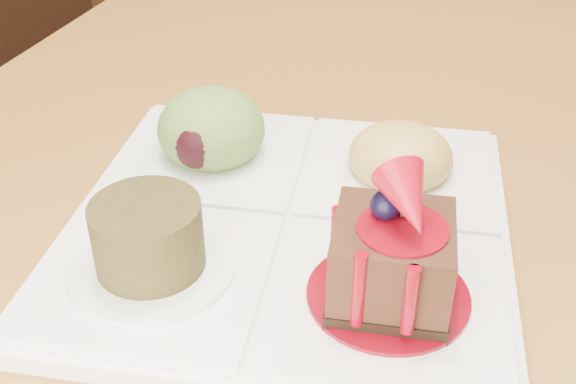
% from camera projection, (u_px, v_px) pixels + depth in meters
% --- Properties ---
extents(ground, '(6.00, 6.00, 0.00)m').
position_uv_depth(ground, '(471.00, 356.00, 1.39)').
color(ground, '#4E2B16').
extents(dining_table, '(1.00, 1.80, 0.75)m').
position_uv_depth(dining_table, '(540.00, 13.00, 1.01)').
color(dining_table, '#985F27').
rests_on(dining_table, ground).
extents(chair_left, '(0.53, 0.53, 0.92)m').
position_uv_depth(chair_left, '(27.00, 51.00, 1.30)').
color(chair_left, black).
rests_on(chair_left, ground).
extents(sampler_plate, '(0.31, 0.31, 0.11)m').
position_uv_depth(sampler_plate, '(286.00, 205.00, 0.46)').
color(sampler_plate, white).
rests_on(sampler_plate, dining_table).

